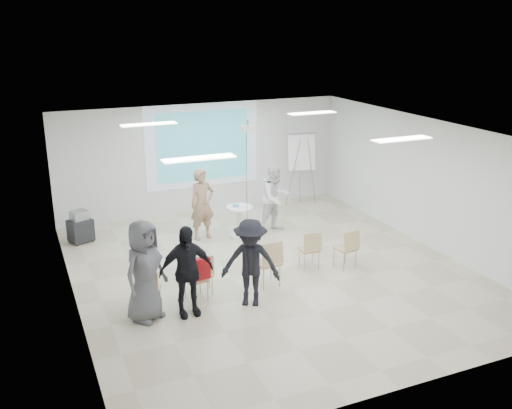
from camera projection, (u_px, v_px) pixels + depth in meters
name	position (u px, v px, depth m)	size (l,w,h in m)	color
floor	(271.00, 273.00, 12.21)	(8.00, 9.00, 0.10)	beige
ceiling	(272.00, 129.00, 11.26)	(8.00, 9.00, 0.10)	white
wall_back	(202.00, 158.00, 15.71)	(8.00, 0.10, 3.00)	silver
wall_left	(66.00, 231.00, 10.20)	(0.10, 9.00, 3.00)	silver
wall_right	(429.00, 183.00, 13.26)	(0.10, 9.00, 3.00)	silver
projection_halo	(203.00, 146.00, 15.54)	(3.20, 0.01, 2.30)	silver
projection_image	(203.00, 146.00, 15.53)	(2.60, 0.01, 1.90)	#36ADB9
pedestal_table	(240.00, 220.00, 13.96)	(0.85, 0.85, 0.81)	white
player_left	(202.00, 200.00, 13.70)	(0.73, 0.49, 1.99)	#A07D62
player_right	(276.00, 194.00, 14.22)	(0.94, 0.75, 1.94)	white
controller_left	(206.00, 184.00, 13.89)	(0.04, 0.13, 0.04)	white
controller_right	(265.00, 179.00, 14.27)	(0.04, 0.13, 0.04)	white
chair_far_left	(149.00, 287.00, 10.30)	(0.52, 0.54, 0.84)	tan
chair_left_mid	(198.00, 277.00, 10.71)	(0.46, 0.48, 0.85)	tan
chair_left_inner	(203.00, 271.00, 10.99)	(0.44, 0.47, 0.83)	#CFB878
chair_center	(269.00, 260.00, 11.29)	(0.49, 0.52, 0.98)	tan
chair_right_inner	(310.00, 247.00, 12.12)	(0.44, 0.47, 0.85)	tan
chair_right_far	(348.00, 246.00, 12.14)	(0.48, 0.51, 0.88)	tan
red_jacket	(199.00, 269.00, 10.51)	(0.43, 0.10, 0.41)	#A61419
laptop	(202.00, 271.00, 11.09)	(0.30, 0.22, 0.02)	black
audience_left	(186.00, 265.00, 10.09)	(1.13, 0.68, 1.95)	black
audience_mid	(250.00, 257.00, 10.46)	(1.24, 0.67, 1.91)	black
audience_outer	(144.00, 265.00, 9.92)	(1.02, 0.67, 2.08)	#5B5A5F
flipchart_easel	(302.00, 152.00, 16.14)	(0.90, 0.70, 2.12)	gray
av_cart	(80.00, 228.00, 13.67)	(0.64, 0.58, 0.79)	black
ceiling_projector	(248.00, 134.00, 12.71)	(0.30, 0.25, 3.00)	white
fluor_panel_nw	(149.00, 124.00, 12.27)	(1.20, 0.30, 0.02)	white
fluor_panel_ne	(312.00, 113.00, 13.78)	(1.20, 0.30, 0.02)	white
fluor_panel_sw	(199.00, 158.00, 9.22)	(1.20, 0.30, 0.02)	white
fluor_panel_se	(402.00, 139.00, 10.73)	(1.20, 0.30, 0.02)	white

